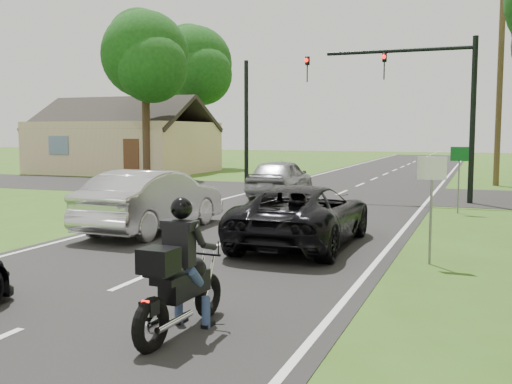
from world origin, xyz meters
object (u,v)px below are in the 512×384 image
sign_white (432,184)px  sign_green (459,163)px  dark_suv (303,215)px  silver_suv (281,178)px  silver_sedan (153,200)px  traffic_signal (420,90)px  utility_pole_far (500,79)px  motorcycle_rider (179,280)px

sign_white → sign_green: same height
dark_suv → sign_white: 3.19m
dark_suv → silver_suv: size_ratio=1.11×
silver_sedan → sign_green: (7.32, 6.49, 0.78)m
sign_white → sign_green: 8.00m
sign_green → silver_suv: bearing=161.8°
traffic_signal → utility_pole_far: bearing=70.3°
traffic_signal → sign_white: size_ratio=3.00×
motorcycle_rider → sign_green: (2.86, 13.39, 0.89)m
silver_sedan → sign_green: sign_green is taller
traffic_signal → sign_green: traffic_signal is taller
traffic_signal → sign_green: 4.24m
silver_sedan → sign_green: size_ratio=2.30×
sign_white → sign_green: (0.20, 8.00, 0.00)m
motorcycle_rider → sign_white: 6.08m
sign_white → motorcycle_rider: bearing=-116.2°
utility_pole_far → sign_white: 19.39m
silver_sedan → traffic_signal: traffic_signal is taller
silver_sedan → dark_suv: bearing=175.2°
utility_pole_far → silver_sedan: bearing=-116.2°
dark_suv → sign_white: sign_white is taller
motorcycle_rider → utility_pole_far: 25.15m
utility_pole_far → sign_white: utility_pole_far is taller
silver_sedan → silver_suv: silver_sedan is taller
utility_pole_far → silver_suv: bearing=-132.3°
silver_sedan → utility_pole_far: 19.98m
motorcycle_rider → silver_sedan: motorcycle_rider is taller
traffic_signal → sign_white: (1.36, -11.02, -2.54)m
dark_suv → utility_pole_far: (4.39, 18.00, 4.38)m
utility_pole_far → sign_white: (-1.50, -19.02, -3.49)m
silver_suv → traffic_signal: 6.21m
dark_suv → sign_white: size_ratio=2.35×
silver_suv → traffic_signal: (5.16, 0.81, 3.36)m
dark_suv → motorcycle_rider: bearing=91.9°
silver_suv → utility_pole_far: (8.02, 8.82, 4.31)m
utility_pole_far → dark_suv: bearing=-103.7°
motorcycle_rider → traffic_signal: size_ratio=0.33×
traffic_signal → utility_pole_far: size_ratio=0.64×
dark_suv → sign_green: (3.09, 6.98, 0.89)m
utility_pole_far → motorcycle_rider: bearing=-99.7°
sign_white → traffic_signal: bearing=97.0°
traffic_signal → dark_suv: bearing=-98.7°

